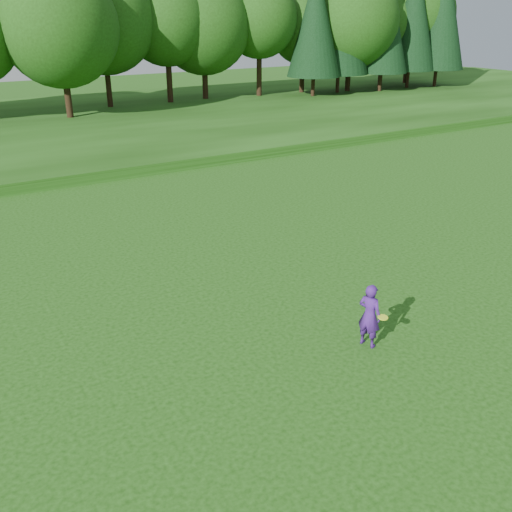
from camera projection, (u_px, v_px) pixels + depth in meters
ground at (315, 369)px, 14.03m from camera, size 140.00×140.00×0.00m
berm at (29, 130)px, 40.60m from camera, size 130.00×30.00×0.60m
walking_path at (85, 179)px, 29.72m from camera, size 130.00×1.60×0.04m
treeline at (1, 11)px, 40.66m from camera, size 104.00×7.00×15.00m
woman at (370, 315)px, 14.69m from camera, size 0.60×0.85×1.75m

